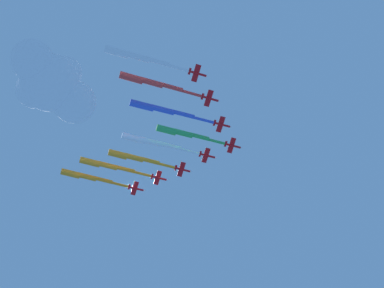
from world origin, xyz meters
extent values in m
cylinder|color=red|center=(-11.44, 17.92, 176.27)|extent=(7.61, 7.13, 1.43)
cone|color=white|center=(-15.17, 21.32, 176.27)|extent=(1.88, 1.88, 1.36)
cylinder|color=black|center=(-7.93, 14.71, 176.27)|extent=(1.17, 1.20, 1.07)
ellipsoid|color=black|center=(-13.02, 19.12, 176.70)|extent=(2.05, 1.99, 0.91)
cube|color=red|center=(-11.03, 17.57, 176.22)|extent=(7.29, 7.61, 3.27)
cube|color=white|center=(-13.45, 14.91, 174.85)|extent=(2.16, 2.06, 0.35)
cube|color=white|center=(-8.64, 20.18, 177.72)|extent=(2.16, 2.06, 0.35)
cube|color=red|center=(-8.65, 15.37, 176.27)|extent=(2.84, 2.96, 1.29)
cube|color=white|center=(-8.89, 15.11, 177.15)|extent=(1.59, 1.55, 1.81)
cylinder|color=green|center=(-4.46, 11.54, 176.27)|extent=(8.71, 8.18, 1.82)
cylinder|color=green|center=(2.23, 5.79, 176.38)|extent=(9.33, 8.86, 2.73)
cylinder|color=green|center=(8.48, -0.44, 176.22)|extent=(9.94, 9.53, 3.64)
cylinder|color=green|center=(14.71, -6.68, 176.06)|extent=(10.55, 10.20, 4.55)
cylinder|color=red|center=(-11.42, 2.61, 177.55)|extent=(7.62, 7.08, 1.41)
cone|color=white|center=(-15.16, 6.00, 177.55)|extent=(1.86, 1.86, 1.34)
cylinder|color=black|center=(-7.90, -0.58, 177.55)|extent=(1.15, 1.18, 1.06)
ellipsoid|color=black|center=(-12.99, 3.82, 177.99)|extent=(2.04, 1.98, 0.90)
cube|color=red|center=(-11.01, 2.26, 177.50)|extent=(7.34, 7.71, 2.97)
cube|color=white|center=(-13.46, -0.44, 176.27)|extent=(2.17, 2.06, 0.33)
cube|color=white|center=(-8.59, 4.93, 178.87)|extent=(2.17, 2.06, 0.33)
cube|color=red|center=(-8.62, 0.07, 177.55)|extent=(2.86, 3.00, 1.18)
cube|color=white|center=(-8.83, -0.17, 178.44)|extent=(1.54, 1.50, 1.83)
cylinder|color=white|center=(-3.92, -4.18, 177.55)|extent=(9.84, 9.15, 1.79)
cylinder|color=white|center=(3.78, -10.78, 177.65)|extent=(10.44, 9.82, 2.69)
cylinder|color=white|center=(11.03, -17.87, 177.51)|extent=(11.05, 10.48, 3.58)
cylinder|color=white|center=(18.27, -24.99, 177.36)|extent=(11.65, 11.14, 4.48)
cylinder|color=red|center=(3.78, 19.54, 175.44)|extent=(7.56, 7.14, 1.40)
cone|color=white|center=(0.08, 22.97, 175.44)|extent=(1.86, 1.86, 1.33)
cylinder|color=black|center=(7.27, 16.32, 175.44)|extent=(1.15, 1.18, 1.05)
ellipsoid|color=black|center=(2.23, 20.78, 175.88)|extent=(2.03, 1.98, 0.89)
cube|color=red|center=(4.19, 19.19, 175.39)|extent=(7.41, 7.70, 2.85)
cube|color=white|center=(1.70, 16.50, 174.21)|extent=(2.16, 2.07, 0.32)
cube|color=white|center=(6.65, 21.85, 176.70)|extent=(2.16, 2.07, 0.32)
cube|color=red|center=(6.56, 16.98, 175.44)|extent=(2.89, 2.99, 1.13)
cube|color=white|center=(6.35, 16.75, 176.34)|extent=(1.52, 1.48, 1.84)
cylinder|color=blue|center=(11.29, 12.60, 175.44)|extent=(9.95, 9.39, 1.78)
cylinder|color=blue|center=(19.09, 5.77, 175.53)|extent=(10.56, 10.05, 2.67)
cylinder|color=blue|center=(26.43, -1.55, 175.40)|extent=(11.16, 10.70, 3.55)
cylinder|color=blue|center=(33.76, -8.89, 175.26)|extent=(11.76, 11.35, 4.44)
cylinder|color=red|center=(-11.40, -12.70, 175.05)|extent=(7.68, 7.03, 1.42)
cone|color=white|center=(-15.18, -9.35, 175.05)|extent=(1.87, 1.87, 1.35)
cylinder|color=black|center=(-7.85, -15.85, 175.05)|extent=(1.16, 1.19, 1.06)
ellipsoid|color=black|center=(-13.00, -11.51, 175.48)|extent=(2.05, 1.97, 0.91)
cube|color=red|center=(-10.99, -13.04, 175.00)|extent=(7.26, 7.70, 3.13)
cube|color=white|center=(-13.39, -15.75, 173.69)|extent=(2.18, 2.04, 0.34)
cube|color=white|center=(-8.62, -10.37, 176.44)|extent=(2.18, 2.04, 0.34)
cube|color=red|center=(-8.58, -15.21, 175.05)|extent=(2.83, 2.99, 1.23)
cube|color=white|center=(-8.80, -15.46, 175.93)|extent=(1.57, 1.52, 1.82)
cylinder|color=orange|center=(-4.36, -18.94, 175.05)|extent=(8.71, 8.01, 1.81)
cylinder|color=orange|center=(2.35, -24.53, 175.15)|extent=(9.31, 8.69, 2.71)
cylinder|color=orange|center=(8.62, -30.60, 175.01)|extent=(9.91, 9.36, 3.61)
cylinder|color=orange|center=(14.88, -36.70, 174.85)|extent=(10.50, 10.04, 4.52)
cylinder|color=red|center=(19.01, 21.17, 177.84)|extent=(7.65, 7.06, 1.42)
cone|color=white|center=(15.24, 24.53, 177.84)|extent=(1.87, 1.87, 1.35)
cylinder|color=black|center=(22.55, 18.00, 177.84)|extent=(1.16, 1.19, 1.06)
ellipsoid|color=black|center=(17.42, 22.36, 178.28)|extent=(2.05, 1.98, 0.90)
cube|color=red|center=(19.42, 20.82, 177.79)|extent=(7.29, 7.70, 3.09)
cube|color=white|center=(17.00, 18.12, 176.50)|extent=(2.17, 2.05, 0.34)
cube|color=white|center=(21.81, 23.49, 179.22)|extent=(2.17, 2.05, 0.34)
cube|color=red|center=(21.82, 18.65, 177.84)|extent=(2.84, 2.99, 1.22)
cube|color=white|center=(21.60, 18.40, 178.73)|extent=(1.56, 1.52, 1.82)
cylinder|color=red|center=(26.45, 14.51, 177.84)|extent=(9.66, 8.91, 1.80)
cylinder|color=red|center=(33.99, 8.13, 177.95)|extent=(10.27, 9.59, 2.71)
cylinder|color=red|center=(41.09, 1.26, 177.80)|extent=(10.87, 10.26, 3.61)
cylinder|color=red|center=(48.18, -5.63, 177.65)|extent=(11.47, 10.93, 4.51)
cylinder|color=red|center=(-11.39, -28.01, 176.96)|extent=(7.66, 7.02, 1.40)
cone|color=white|center=(-15.16, -24.66, 176.96)|extent=(1.86, 1.86, 1.33)
cylinder|color=black|center=(-7.83, -31.16, 176.96)|extent=(1.15, 1.19, 1.05)
ellipsoid|color=black|center=(-12.97, -26.81, 177.40)|extent=(2.05, 1.97, 0.89)
cube|color=red|center=(-10.97, -28.35, 176.92)|extent=(7.31, 7.75, 2.92)
cube|color=white|center=(-13.40, -31.09, 175.70)|extent=(2.18, 2.05, 0.33)
cube|color=white|center=(-8.58, -25.66, 178.26)|extent=(2.18, 2.05, 0.33)
cube|color=red|center=(-8.56, -30.52, 176.96)|extent=(2.85, 3.01, 1.16)
cube|color=white|center=(-8.77, -30.75, 177.86)|extent=(1.54, 1.49, 1.83)
cylinder|color=orange|center=(-4.05, -34.52, 176.96)|extent=(9.37, 8.60, 1.79)
cylinder|color=orange|center=(3.26, -40.63, 177.06)|extent=(9.96, 9.27, 2.68)
cylinder|color=orange|center=(10.12, -47.24, 176.92)|extent=(10.56, 9.94, 3.57)
cylinder|color=orange|center=(16.96, -53.87, 176.78)|extent=(11.15, 10.60, 4.46)
cylinder|color=red|center=(34.23, 22.79, 177.84)|extent=(7.64, 7.09, 1.43)
cone|color=white|center=(30.48, 26.18, 177.84)|extent=(1.87, 1.88, 1.36)
cylinder|color=black|center=(37.75, 19.61, 177.84)|extent=(1.16, 1.20, 1.07)
ellipsoid|color=black|center=(32.64, 23.99, 178.27)|extent=(2.05, 1.98, 0.91)
cube|color=red|center=(34.64, 22.44, 177.79)|extent=(7.28, 7.65, 3.22)
cube|color=white|center=(32.22, 19.77, 176.44)|extent=(2.17, 2.05, 0.35)
cube|color=white|center=(37.02, 25.08, 179.27)|extent=(2.17, 2.05, 0.35)
cube|color=red|center=(37.03, 20.26, 177.84)|extent=(2.84, 2.97, 1.27)
cube|color=white|center=(36.80, 20.00, 178.72)|extent=(1.58, 1.54, 1.81)
cylinder|color=white|center=(41.57, 16.16, 177.84)|extent=(9.49, 8.82, 1.82)
cylinder|color=white|center=(48.95, 9.87, 177.95)|extent=(10.10, 9.49, 2.72)
cylinder|color=white|center=(55.88, 3.09, 177.80)|extent=(10.70, 10.17, 3.63)
cylinder|color=white|center=(62.80, -3.71, 177.63)|extent=(11.31, 10.84, 4.54)
cylinder|color=red|center=(-11.37, -43.32, 176.77)|extent=(7.69, 6.98, 1.40)
cone|color=white|center=(-15.17, -39.99, 176.77)|extent=(1.85, 1.86, 1.33)
cylinder|color=black|center=(-7.79, -46.45, 176.77)|extent=(1.14, 1.19, 1.05)
ellipsoid|color=black|center=(-12.96, -42.13, 177.22)|extent=(2.05, 1.96, 0.89)
cube|color=red|center=(-10.95, -43.66, 176.73)|extent=(7.29, 7.78, 2.89)
cube|color=white|center=(-13.36, -46.41, 175.53)|extent=(2.19, 2.04, 0.32)
cube|color=white|center=(-8.57, -40.94, 178.06)|extent=(2.19, 2.04, 0.32)
cube|color=red|center=(-8.52, -45.81, 176.77)|extent=(2.84, 3.02, 1.14)
cube|color=white|center=(-8.73, -46.04, 177.67)|extent=(1.54, 1.48, 1.83)
cylinder|color=orange|center=(-4.17, -49.62, 176.77)|extent=(9.00, 8.19, 1.78)
cylinder|color=orange|center=(2.82, -55.37, 176.87)|extent=(9.59, 8.86, 2.67)
cylinder|color=orange|center=(9.37, -61.62, 176.74)|extent=(10.17, 9.53, 3.56)
cylinder|color=orange|center=(15.90, -67.89, 176.59)|extent=(10.76, 10.20, 4.45)
sphere|color=white|center=(68.75, -35.72, 168.45)|extent=(27.21, 27.21, 27.21)
sphere|color=white|center=(55.71, -31.28, 166.16)|extent=(20.41, 20.41, 20.41)
sphere|color=white|center=(81.88, -34.50, 167.42)|extent=(19.05, 19.05, 19.05)
sphere|color=white|center=(68.99, -44.72, 169.19)|extent=(17.69, 17.69, 17.69)
sphere|color=white|center=(66.81, -29.68, 175.94)|extent=(14.97, 14.97, 14.97)
camera|label=1|loc=(134.17, 77.97, -29.48)|focal=46.12mm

